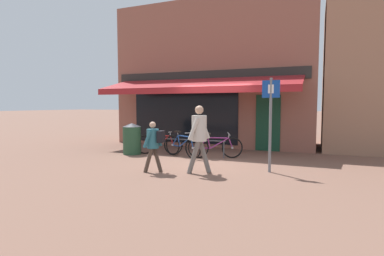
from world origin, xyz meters
name	(u,v)px	position (x,y,z in m)	size (l,w,h in m)	color
ground_plane	(203,160)	(0.00, 0.00, 0.00)	(160.00, 160.00, 0.00)	brown
shop_front	(216,76)	(-0.96, 4.21, 3.00)	(8.42, 4.89, 6.02)	#8E5647
bike_rack_rail	(188,142)	(-0.78, 0.57, 0.46)	(2.65, 0.04, 0.57)	#47494F
bicycle_red	(159,144)	(-1.84, 0.48, 0.36)	(1.66, 0.63, 0.81)	black
bicycle_blue	(182,146)	(-0.84, 0.26, 0.38)	(1.60, 0.76, 0.86)	black
bicycle_purple	(215,147)	(0.23, 0.47, 0.37)	(1.68, 0.82, 0.84)	black
pedestrian_adult	(199,132)	(0.52, -1.69, 1.04)	(0.57, 0.67, 1.73)	slate
pedestrian_child	(154,141)	(-0.59, -2.05, 0.81)	(0.53, 0.54, 1.31)	#47382D
litter_bin	(132,139)	(-2.72, 0.14, 0.55)	(0.64, 0.64, 1.09)	#23472D
parking_sign	(270,115)	(2.15, -0.91, 1.47)	(0.44, 0.07, 2.41)	slate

